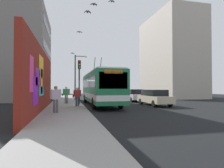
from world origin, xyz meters
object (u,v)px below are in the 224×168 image
Objects in this scene: parked_car_champagne at (154,97)px; pedestrian_at_curb at (77,95)px; city_bus at (100,87)px; parked_car_silver at (134,95)px; traffic_light at (79,75)px; pedestrian_midblock at (66,94)px; pedestrian_near_wall at (56,97)px; street_lamp at (77,74)px; parked_car_red at (121,94)px.

pedestrian_at_curb is at bearing 92.57° from parked_car_champagne.
parked_car_silver is at bearing -52.21° from city_bus.
city_bus is 2.70× the size of traffic_light.
parked_car_silver is 9.15m from pedestrian_midblock.
parked_car_silver is at bearing -50.75° from pedestrian_at_curb.
pedestrian_at_curb is 2.59m from traffic_light.
traffic_light is at bearing 79.67° from parked_car_champagne.
parked_car_champagne is (-1.86, -5.20, -1.01)m from city_bus.
pedestrian_near_wall is at bearing 175.07° from pedestrian_midblock.
city_bus is 6.66m from parked_car_silver.
pedestrian_near_wall is 0.29× the size of street_lamp.
parked_car_champagne is 10.28m from pedestrian_near_wall.
traffic_light reaches higher than pedestrian_midblock.
pedestrian_at_curb reaches higher than parked_car_red.
pedestrian_midblock is 0.40× the size of traffic_light.
city_bus is 11.46m from parked_car_red.
parked_car_silver is 9.86m from pedestrian_at_curb.
pedestrian_near_wall is (-4.53, 9.22, 0.35)m from parked_car_champagne.
parked_car_red is at bearing -29.14° from pedestrian_near_wall.
parked_car_red is 13.16m from traffic_light.
parked_car_silver is 2.60× the size of pedestrian_near_wall.
pedestrian_near_wall is 0.40× the size of traffic_light.
pedestrian_near_wall is at bearing 162.28° from traffic_light.
city_bus is at bearing 70.29° from parked_car_champagne.
pedestrian_at_curb is at bearing 132.17° from city_bus.
street_lamp reaches higher than pedestrian_midblock.
street_lamp reaches higher than traffic_light.
pedestrian_midblock is at bearing 137.11° from parked_car_red.
parked_car_red is 18.95m from pedestrian_near_wall.
pedestrian_midblock is 2.67m from traffic_light.
parked_car_silver is 1.02× the size of parked_car_red.
parked_car_red is (10.16, -5.20, -1.02)m from city_bus.
parked_car_silver is (4.03, -5.20, -1.01)m from city_bus.
street_lamp is (2.72, 7.26, 2.84)m from parked_car_silver.
street_lamp is at bearing -0.74° from traffic_light.
parked_car_champagne is 11.62m from street_lamp.
parked_car_red is at bearing -27.11° from city_bus.
parked_car_champagne is 0.77× the size of street_lamp.
parked_car_silver is 2.60× the size of pedestrian_midblock.
parked_car_red is at bearing 0.00° from parked_car_champagne.
parked_car_red is 0.73× the size of street_lamp.
pedestrian_at_curb is at bearing 129.25° from parked_car_silver.
city_bus is at bearing 152.89° from parked_car_red.
parked_car_red is at bearing -42.89° from pedestrian_midblock.
traffic_light reaches higher than pedestrian_near_wall.
pedestrian_near_wall is (-6.39, 4.02, -0.67)m from city_bus.
city_bus reaches higher than pedestrian_near_wall.
pedestrian_at_curb is (-12.36, 7.63, 0.28)m from parked_car_red.
parked_car_champagne is 1.07× the size of parked_car_red.
pedestrian_at_curb is 9.32m from street_lamp.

